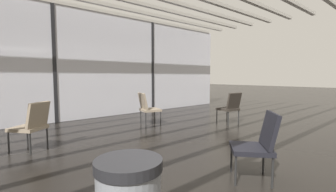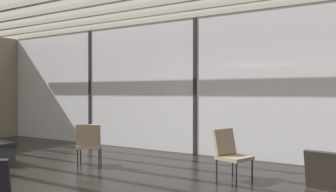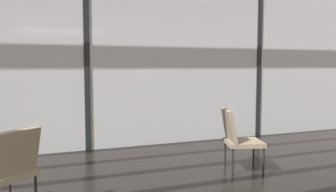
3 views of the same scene
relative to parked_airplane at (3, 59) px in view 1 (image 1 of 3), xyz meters
The scene contains 9 objects.
ground_plane 9.75m from the parked_airplane, 86.28° to the right, with size 60.00×60.00×0.00m, color black.
glass_curtain_wall 4.38m from the parked_airplane, 81.85° to the right, with size 14.00×0.08×3.32m, color silver.
window_mullion_1 4.38m from the parked_airplane, 81.85° to the right, with size 0.10×0.12×3.32m, color black.
window_mullion_2 5.98m from the parked_airplane, 46.36° to the right, with size 0.10×0.12×3.32m, color black.
parked_airplane is the anchor object (origin of this frame).
lounge_chair_0 6.94m from the parked_airplane, 69.64° to the right, with size 0.64×0.61×0.87m.
lounge_chair_1 8.94m from the parked_airplane, 61.97° to the right, with size 0.55×0.58×0.87m.
lounge_chair_2 6.99m from the parked_airplane, 94.28° to the right, with size 0.70×0.71×0.87m.
lounge_chair_3 10.24m from the parked_airplane, 82.54° to the right, with size 0.71×0.71×0.87m.
Camera 1 is at (-2.10, -1.93, 1.32)m, focal length 25.29 mm.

